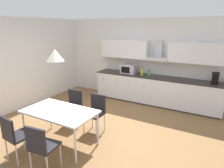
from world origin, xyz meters
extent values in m
cube|color=brown|center=(0.00, 0.00, -0.01)|extent=(8.01, 7.62, 0.02)
cube|color=silver|center=(0.00, 2.59, 1.30)|extent=(6.41, 0.10, 2.60)
cube|color=silver|center=(-2.72, 0.00, 1.30)|extent=(0.10, 6.10, 2.60)
cube|color=#333333|center=(0.64, 2.23, 0.03)|extent=(3.68, 0.56, 0.05)
cube|color=silver|center=(0.64, 2.23, 0.45)|extent=(3.84, 0.61, 0.80)
cube|color=#282321|center=(0.64, 2.23, 0.87)|extent=(3.86, 0.63, 0.03)
cube|color=silver|center=(-1.04, 1.91, 0.65)|extent=(0.01, 0.01, 0.14)
cube|color=silver|center=(-0.56, 1.91, 0.65)|extent=(0.01, 0.01, 0.14)
cube|color=silver|center=(-0.08, 1.91, 0.65)|extent=(0.01, 0.01, 0.14)
cube|color=silver|center=(0.40, 1.91, 0.65)|extent=(0.01, 0.01, 0.14)
cube|color=silver|center=(0.64, 2.53, 1.11)|extent=(3.84, 0.02, 0.46)
cube|color=silver|center=(-0.48, 2.37, 1.65)|extent=(1.60, 0.34, 0.57)
cube|color=silver|center=(1.76, 2.37, 1.65)|extent=(1.60, 0.34, 0.57)
cube|color=#B7BABF|center=(0.64, 2.35, 1.41)|extent=(0.65, 0.40, 0.10)
cube|color=#B7BABF|center=(0.64, 2.46, 1.67)|extent=(0.20, 0.16, 0.52)
cube|color=#ADADB2|center=(-0.26, 2.23, 1.02)|extent=(0.48, 0.34, 0.28)
cube|color=black|center=(-0.30, 2.06, 1.02)|extent=(0.29, 0.01, 0.20)
cube|color=black|center=(2.25, 2.23, 0.89)|extent=(0.18, 0.18, 0.02)
cylinder|color=black|center=(2.25, 2.22, 0.96)|extent=(0.12, 0.12, 0.12)
cube|color=black|center=(2.25, 2.29, 1.03)|extent=(0.16, 0.08, 0.30)
cube|color=black|center=(2.25, 2.22, 1.15)|extent=(0.18, 0.16, 0.06)
cylinder|color=green|center=(0.43, 2.23, 0.96)|extent=(0.07, 0.07, 0.16)
cylinder|color=black|center=(0.43, 2.23, 1.06)|extent=(0.03, 0.03, 0.04)
cylinder|color=yellow|center=(0.21, 2.20, 0.99)|extent=(0.07, 0.07, 0.23)
cylinder|color=black|center=(0.21, 2.20, 1.13)|extent=(0.03, 0.03, 0.05)
cube|color=silver|center=(-0.33, -0.88, 0.72)|extent=(1.45, 0.83, 0.04)
cylinder|color=silver|center=(-0.99, -1.24, 0.35)|extent=(0.04, 0.04, 0.70)
cylinder|color=silver|center=(0.34, -1.24, 0.35)|extent=(0.04, 0.04, 0.70)
cylinder|color=silver|center=(-0.99, -0.53, 0.35)|extent=(0.04, 0.04, 0.70)
cylinder|color=silver|center=(0.34, -0.53, 0.35)|extent=(0.04, 0.04, 0.70)
cube|color=black|center=(0.00, -1.60, 0.45)|extent=(0.44, 0.44, 0.04)
cube|color=black|center=(0.02, -1.78, 0.67)|extent=(0.38, 0.08, 0.40)
cylinder|color=silver|center=(-0.19, -1.45, 0.21)|extent=(0.02, 0.02, 0.43)
cylinder|color=silver|center=(0.15, -1.41, 0.21)|extent=(0.02, 0.02, 0.43)
cylinder|color=silver|center=(-0.15, -1.79, 0.21)|extent=(0.02, 0.02, 0.43)
cylinder|color=silver|center=(0.19, -1.75, 0.21)|extent=(0.02, 0.02, 0.43)
cube|color=black|center=(-0.65, -1.60, 0.45)|extent=(0.44, 0.44, 0.04)
cube|color=black|center=(-0.67, -1.78, 0.67)|extent=(0.38, 0.08, 0.40)
cylinder|color=silver|center=(-0.80, -1.41, 0.21)|extent=(0.02, 0.02, 0.43)
cylinder|color=silver|center=(-0.47, -1.45, 0.21)|extent=(0.02, 0.02, 0.43)
cylinder|color=silver|center=(-0.84, -1.75, 0.21)|extent=(0.02, 0.02, 0.43)
cylinder|color=silver|center=(-0.50, -1.79, 0.21)|extent=(0.02, 0.02, 0.43)
cube|color=black|center=(0.00, -0.17, 0.45)|extent=(0.40, 0.40, 0.04)
cube|color=black|center=(0.00, 0.01, 0.67)|extent=(0.38, 0.04, 0.40)
cylinder|color=silver|center=(0.17, -0.34, 0.21)|extent=(0.02, 0.02, 0.43)
cylinder|color=silver|center=(-0.17, -0.34, 0.21)|extent=(0.02, 0.02, 0.43)
cylinder|color=silver|center=(0.17, 0.00, 0.21)|extent=(0.02, 0.02, 0.43)
cylinder|color=silver|center=(-0.17, 0.00, 0.21)|extent=(0.02, 0.02, 0.43)
cube|color=black|center=(-0.65, -0.17, 0.45)|extent=(0.43, 0.43, 0.04)
cube|color=black|center=(-0.67, 0.01, 0.67)|extent=(0.38, 0.07, 0.40)
cylinder|color=silver|center=(-0.47, -0.32, 0.21)|extent=(0.02, 0.02, 0.43)
cylinder|color=silver|center=(-0.81, -0.35, 0.21)|extent=(0.02, 0.02, 0.43)
cylinder|color=silver|center=(-0.50, 0.02, 0.21)|extent=(0.02, 0.02, 0.43)
cylinder|color=silver|center=(-0.84, -0.01, 0.21)|extent=(0.02, 0.02, 0.43)
cone|color=silver|center=(-0.33, -0.88, 1.84)|extent=(0.32, 0.32, 0.22)
camera|label=1|loc=(2.37, -3.56, 2.34)|focal=32.00mm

